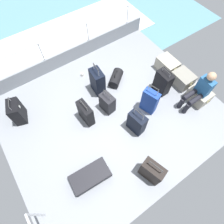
{
  "coord_description": "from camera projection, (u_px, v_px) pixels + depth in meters",
  "views": [
    {
      "loc": [
        1.9,
        -1.28,
        4.17
      ],
      "look_at": [
        0.1,
        -0.04,
        0.25
      ],
      "focal_mm": 29.93,
      "sensor_mm": 36.0,
      "label": 1
    }
  ],
  "objects": [
    {
      "name": "suitcase_4",
      "position": [
        150.0,
        101.0,
        4.51
      ],
      "size": [
        0.42,
        0.3,
        0.93
      ],
      "color": "navy",
      "rests_on": "ground_plane"
    },
    {
      "name": "cargo_crate_2",
      "position": [
        199.0,
        95.0,
        4.81
      ],
      "size": [
        0.57,
        0.42,
        0.36
      ],
      "color": "#9E9989",
      "rests_on": "ground_plane"
    },
    {
      "name": "suitcase_7",
      "position": [
        137.0,
        123.0,
        4.28
      ],
      "size": [
        0.45,
        0.29,
        0.8
      ],
      "color": "black",
      "rests_on": "ground_plane"
    },
    {
      "name": "ground_plane",
      "position": [
        111.0,
        114.0,
        4.78
      ],
      "size": [
        4.4,
        5.2,
        0.06
      ],
      "primitive_type": "cube",
      "color": "gray"
    },
    {
      "name": "suitcase_1",
      "position": [
        17.0,
        112.0,
        4.42
      ],
      "size": [
        0.48,
        0.36,
        0.74
      ],
      "color": "black",
      "rests_on": "ground_plane"
    },
    {
      "name": "duffel_bag",
      "position": [
        116.0,
        78.0,
        5.13
      ],
      "size": [
        0.55,
        0.59,
        0.42
      ],
      "color": "black",
      "rests_on": "ground_plane"
    },
    {
      "name": "gunwale_port",
      "position": [
        69.0,
        56.0,
        5.43
      ],
      "size": [
        0.06,
        5.2,
        0.45
      ],
      "primitive_type": "cube",
      "color": "gray",
      "rests_on": "ground_plane"
    },
    {
      "name": "paper_cup",
      "position": [
        82.0,
        74.0,
        5.32
      ],
      "size": [
        0.08,
        0.08,
        0.1
      ],
      "primitive_type": "cylinder",
      "color": "white",
      "rests_on": "ground_plane"
    },
    {
      "name": "suitcase_6",
      "position": [
        107.0,
        103.0,
        4.59
      ],
      "size": [
        0.4,
        0.29,
        0.7
      ],
      "color": "black",
      "rests_on": "ground_plane"
    },
    {
      "name": "suitcase_5",
      "position": [
        86.0,
        113.0,
        4.41
      ],
      "size": [
        0.46,
        0.22,
        0.71
      ],
      "color": "black",
      "rests_on": "ground_plane"
    },
    {
      "name": "suitcase_8",
      "position": [
        90.0,
        176.0,
        3.89
      ],
      "size": [
        0.48,
        0.84,
        0.22
      ],
      "color": "black",
      "rests_on": "ground_plane"
    },
    {
      "name": "suitcase_3",
      "position": [
        152.0,
        171.0,
        3.75
      ],
      "size": [
        0.5,
        0.36,
        0.77
      ],
      "color": "black",
      "rests_on": "ground_plane"
    },
    {
      "name": "sea_wake",
      "position": [
        53.0,
        43.0,
        6.5
      ],
      "size": [
        12.0,
        12.0,
        0.01
      ],
      "color": "#598C9E",
      "rests_on": "ground_plane"
    },
    {
      "name": "suitcase_2",
      "position": [
        97.0,
        82.0,
        4.8
      ],
      "size": [
        0.44,
        0.29,
        0.91
      ],
      "color": "black",
      "rests_on": "ground_plane"
    },
    {
      "name": "suitcase_0",
      "position": [
        163.0,
        83.0,
        4.81
      ],
      "size": [
        0.42,
        0.26,
        0.78
      ],
      "color": "black",
      "rests_on": "ground_plane"
    },
    {
      "name": "passenger_seated",
      "position": [
        200.0,
        90.0,
        4.43
      ],
      "size": [
        0.34,
        0.66,
        1.06
      ],
      "color": "#26598C",
      "rests_on": "ground_plane"
    },
    {
      "name": "cargo_crate_1",
      "position": [
        183.0,
        79.0,
        5.07
      ],
      "size": [
        0.58,
        0.45,
        0.36
      ],
      "color": "gray",
      "rests_on": "ground_plane"
    },
    {
      "name": "cargo_crate_0",
      "position": [
        167.0,
        65.0,
        5.3
      ],
      "size": [
        0.62,
        0.41,
        0.38
      ],
      "color": "#9E9989",
      "rests_on": "ground_plane"
    },
    {
      "name": "railing_port",
      "position": [
        65.0,
        40.0,
        4.95
      ],
      "size": [
        0.04,
        4.2,
        1.02
      ],
      "color": "silver",
      "rests_on": "ground_plane"
    }
  ]
}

